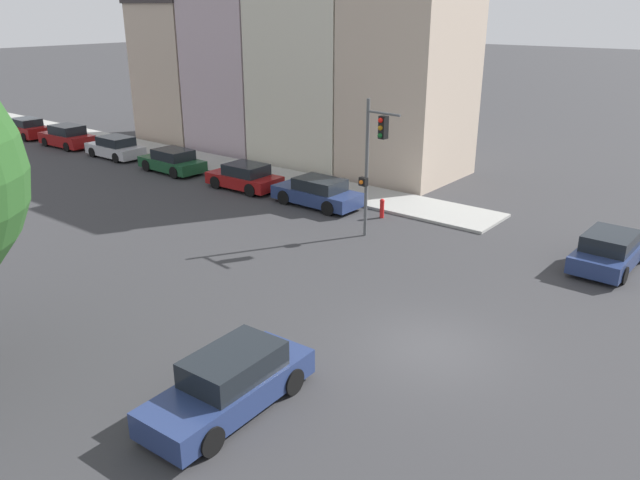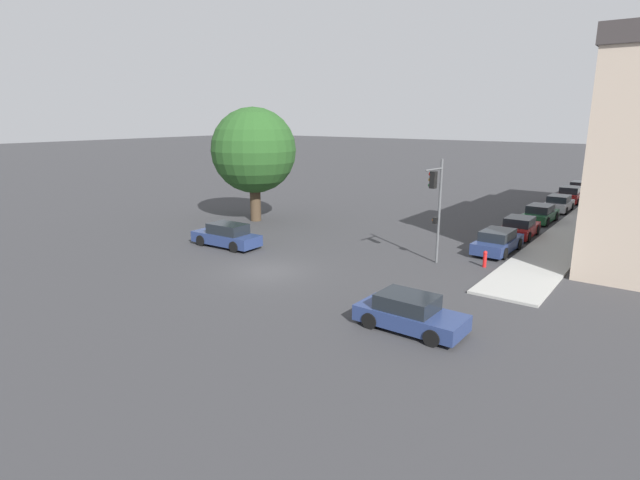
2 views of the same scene
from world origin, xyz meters
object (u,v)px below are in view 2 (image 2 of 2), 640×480
object	(u,v)px
parked_car_5	(580,189)
parked_car_1	(519,227)
parked_car_0	(498,242)
parked_car_2	(540,214)
crossing_car_1	(227,236)
fire_hydrant	(485,258)
parked_car_4	(570,195)
crossing_car_0	(410,313)
parked_car_3	(559,204)
street_tree	(254,151)
traffic_signal	(436,198)

from	to	relation	value
parked_car_5	parked_car_1	bearing A→B (deg)	-178.01
parked_car_0	parked_car_2	world-z (taller)	parked_car_0
crossing_car_1	fire_hydrant	bearing A→B (deg)	-162.60
parked_car_5	fire_hydrant	distance (m)	31.33
parked_car_4	crossing_car_0	bearing A→B (deg)	-179.86
parked_car_3	parked_car_2	bearing A→B (deg)	178.56
crossing_car_1	parked_car_5	size ratio (longest dim) A/B	1.12
crossing_car_1	parked_car_3	bearing A→B (deg)	-121.43
parked_car_3	parked_car_5	size ratio (longest dim) A/B	1.01
parked_car_2	street_tree	bearing A→B (deg)	126.28
street_tree	parked_car_2	xyz separation A→B (m)	(18.24, 12.64, -4.80)
street_tree	parked_car_3	distance (m)	26.56
crossing_car_0	crossing_car_1	world-z (taller)	crossing_car_1
crossing_car_1	parked_car_2	size ratio (longest dim) A/B	1.08
parked_car_0	parked_car_2	distance (m)	10.92
fire_hydrant	crossing_car_1	bearing A→B (deg)	-160.27
parked_car_2	parked_car_4	size ratio (longest dim) A/B	0.98
parked_car_2	parked_car_0	bearing A→B (deg)	-177.78
crossing_car_0	parked_car_3	bearing A→B (deg)	92.19
parked_car_5	crossing_car_1	bearing A→B (deg)	160.73
traffic_signal	fire_hydrant	xyz separation A→B (m)	(2.55, 1.12, -3.22)
parked_car_5	fire_hydrant	size ratio (longest dim) A/B	4.52
street_tree	parked_car_1	bearing A→B (deg)	20.05
traffic_signal	parked_car_0	xyz separation A→B (m)	(2.14, 4.61, -3.03)
parked_car_3	parked_car_5	bearing A→B (deg)	0.90
fire_hydrant	traffic_signal	bearing A→B (deg)	-156.34
street_tree	parked_car_5	xyz separation A→B (m)	(18.20, 29.55, -4.77)
parked_car_0	parked_car_5	bearing A→B (deg)	1.06
parked_car_1	parked_car_5	distance (m)	22.88
crossing_car_1	parked_car_0	world-z (taller)	crossing_car_1
traffic_signal	parked_car_2	distance (m)	15.95
crossing_car_0	crossing_car_1	xyz separation A→B (m)	(-15.01, 4.62, 0.05)
parked_car_4	fire_hydrant	distance (m)	25.87
traffic_signal	parked_car_2	bearing A→B (deg)	-90.59
parked_car_2	parked_car_5	world-z (taller)	parked_car_5
street_tree	parked_car_4	bearing A→B (deg)	52.86
crossing_car_0	parked_car_5	bearing A→B (deg)	92.05
parked_car_0	parked_car_5	size ratio (longest dim) A/B	1.09
street_tree	crossing_car_1	world-z (taller)	street_tree
parked_car_3	crossing_car_1	bearing A→B (deg)	150.84
traffic_signal	parked_car_3	distance (m)	21.76
parked_car_4	fire_hydrant	xyz separation A→B (m)	(0.53, -25.86, -0.23)
traffic_signal	crossing_car_1	size ratio (longest dim) A/B	1.24
parked_car_0	parked_car_2	size ratio (longest dim) A/B	1.05
parked_car_2	parked_car_3	bearing A→B (deg)	0.18
crossing_car_1	parked_car_2	distance (m)	24.18
parked_car_1	street_tree	bearing A→B (deg)	108.52
parked_car_0	parked_car_1	bearing A→B (deg)	1.50
street_tree	parked_car_1	size ratio (longest dim) A/B	2.11
traffic_signal	crossing_car_0	world-z (taller)	traffic_signal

